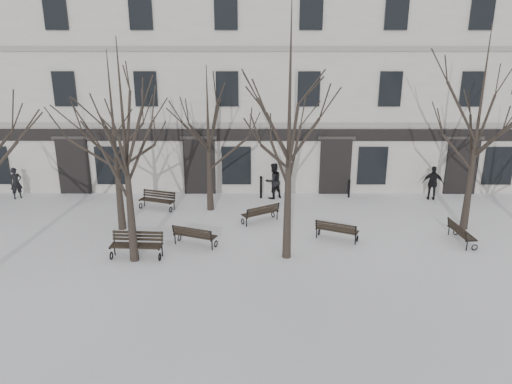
{
  "coord_description": "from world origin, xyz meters",
  "views": [
    {
      "loc": [
        -0.51,
        -16.84,
        8.32
      ],
      "look_at": [
        -0.57,
        3.0,
        1.71
      ],
      "focal_mm": 35.0,
      "sensor_mm": 36.0,
      "label": 1
    }
  ],
  "objects_px": {
    "tree_1": "(124,128)",
    "bench_4": "(261,213)",
    "bench_0": "(137,244)",
    "tree_2": "(290,106)",
    "bench_5": "(461,232)",
    "bench_3": "(158,199)",
    "bench_1": "(194,235)",
    "bench_2": "(337,230)"
  },
  "relations": [
    {
      "from": "tree_1",
      "to": "bench_4",
      "type": "height_order",
      "value": "tree_1"
    },
    {
      "from": "bench_4",
      "to": "bench_5",
      "type": "bearing_deg",
      "value": 133.26
    },
    {
      "from": "tree_1",
      "to": "bench_3",
      "type": "relative_size",
      "value": 4.48
    },
    {
      "from": "bench_3",
      "to": "tree_2",
      "type": "bearing_deg",
      "value": -23.24
    },
    {
      "from": "bench_0",
      "to": "bench_5",
      "type": "relative_size",
      "value": 1.18
    },
    {
      "from": "tree_1",
      "to": "bench_0",
      "type": "distance_m",
      "value": 4.5
    },
    {
      "from": "bench_1",
      "to": "bench_4",
      "type": "relative_size",
      "value": 1.05
    },
    {
      "from": "tree_2",
      "to": "bench_1",
      "type": "distance_m",
      "value": 6.42
    },
    {
      "from": "tree_1",
      "to": "bench_2",
      "type": "bearing_deg",
      "value": 13.24
    },
    {
      "from": "bench_1",
      "to": "bench_2",
      "type": "bearing_deg",
      "value": -153.41
    },
    {
      "from": "bench_0",
      "to": "tree_2",
      "type": "bearing_deg",
      "value": 3.45
    },
    {
      "from": "bench_1",
      "to": "bench_5",
      "type": "relative_size",
      "value": 1.09
    },
    {
      "from": "bench_2",
      "to": "bench_4",
      "type": "distance_m",
      "value": 3.65
    },
    {
      "from": "tree_1",
      "to": "bench_0",
      "type": "xyz_separation_m",
      "value": [
        0.05,
        0.28,
        -4.49
      ]
    },
    {
      "from": "bench_0",
      "to": "bench_5",
      "type": "distance_m",
      "value": 12.8
    },
    {
      "from": "tree_2",
      "to": "bench_0",
      "type": "relative_size",
      "value": 4.61
    },
    {
      "from": "tree_1",
      "to": "tree_2",
      "type": "bearing_deg",
      "value": 2.98
    },
    {
      "from": "bench_4",
      "to": "bench_2",
      "type": "bearing_deg",
      "value": 115.72
    },
    {
      "from": "bench_4",
      "to": "bench_5",
      "type": "relative_size",
      "value": 1.04
    },
    {
      "from": "tree_1",
      "to": "bench_5",
      "type": "height_order",
      "value": "tree_1"
    },
    {
      "from": "tree_2",
      "to": "bench_0",
      "type": "height_order",
      "value": "tree_2"
    },
    {
      "from": "tree_1",
      "to": "bench_3",
      "type": "distance_m",
      "value": 7.18
    },
    {
      "from": "tree_2",
      "to": "bench_2",
      "type": "distance_m",
      "value": 5.86
    },
    {
      "from": "bench_0",
      "to": "bench_5",
      "type": "bearing_deg",
      "value": 9.38
    },
    {
      "from": "bench_1",
      "to": "bench_5",
      "type": "distance_m",
      "value": 10.69
    },
    {
      "from": "tree_2",
      "to": "bench_5",
      "type": "bearing_deg",
      "value": 10.76
    },
    {
      "from": "bench_2",
      "to": "tree_1",
      "type": "bearing_deg",
      "value": 37.32
    },
    {
      "from": "bench_0",
      "to": "bench_2",
      "type": "height_order",
      "value": "bench_0"
    },
    {
      "from": "bench_1",
      "to": "bench_3",
      "type": "bearing_deg",
      "value": -41.11
    },
    {
      "from": "tree_1",
      "to": "tree_2",
      "type": "distance_m",
      "value": 5.75
    },
    {
      "from": "bench_1",
      "to": "tree_2",
      "type": "bearing_deg",
      "value": -174.23
    },
    {
      "from": "tree_2",
      "to": "bench_3",
      "type": "xyz_separation_m",
      "value": [
        -5.88,
        5.26,
        -5.23
      ]
    },
    {
      "from": "tree_1",
      "to": "bench_1",
      "type": "height_order",
      "value": "tree_1"
    },
    {
      "from": "bench_3",
      "to": "bench_4",
      "type": "distance_m",
      "value": 5.22
    },
    {
      "from": "bench_3",
      "to": "bench_0",
      "type": "bearing_deg",
      "value": -68.96
    },
    {
      "from": "tree_2",
      "to": "bench_5",
      "type": "distance_m",
      "value": 8.92
    },
    {
      "from": "tree_1",
      "to": "bench_4",
      "type": "bearing_deg",
      "value": 38.76
    },
    {
      "from": "bench_3",
      "to": "bench_1",
      "type": "bearing_deg",
      "value": -43.43
    },
    {
      "from": "bench_0",
      "to": "bench_1",
      "type": "relative_size",
      "value": 1.09
    },
    {
      "from": "tree_1",
      "to": "tree_2",
      "type": "xyz_separation_m",
      "value": [
        5.7,
        0.3,
        0.68
      ]
    },
    {
      "from": "bench_3",
      "to": "bench_5",
      "type": "distance_m",
      "value": 13.53
    },
    {
      "from": "tree_2",
      "to": "bench_4",
      "type": "height_order",
      "value": "tree_2"
    }
  ]
}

